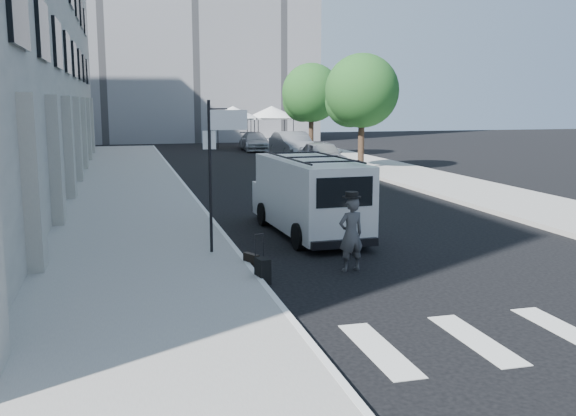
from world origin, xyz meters
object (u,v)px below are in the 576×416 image
parked_car_a (322,156)px  parked_car_b (293,146)px  briefcase (251,261)px  suitcase (263,270)px  cargo_van (308,195)px  parked_car_c (255,142)px  businessman (351,234)px

parked_car_a → parked_car_b: 6.66m
parked_car_b → briefcase: bearing=-108.5°
briefcase → parked_car_a: parked_car_a is taller
parked_car_a → suitcase: bearing=-110.5°
parked_car_a → parked_car_b: bearing=89.0°
cargo_van → parked_car_c: (4.64, 29.28, -0.42)m
suitcase → cargo_van: 5.05m
businessman → parked_car_a: (5.55, 19.31, -0.03)m
suitcase → parked_car_b: parked_car_b is taller
parked_car_c → briefcase: bearing=-99.6°
cargo_van → parked_car_a: size_ratio=1.21×
briefcase → cargo_van: (2.26, 3.29, 0.91)m
suitcase → briefcase: bearing=78.2°
businessman → briefcase: 2.25m
briefcase → parked_car_a: size_ratio=0.10×
cargo_van → parked_car_b: cargo_van is taller
suitcase → cargo_van: bearing=51.2°
parked_car_a → parked_car_b: size_ratio=0.88×
businessman → cargo_van: cargo_van is taller
businessman → suitcase: (-2.05, -0.46, -0.54)m
briefcase → parked_car_c: 33.29m
suitcase → cargo_van: (2.26, 4.44, 0.82)m
briefcase → parked_car_c: bearing=52.2°
briefcase → parked_car_a: (7.60, 18.62, 0.61)m
businessman → cargo_van: size_ratio=0.29×
businessman → parked_car_b: bearing=-112.9°
cargo_van → briefcase: bearing=-127.4°
businessman → suitcase: size_ratio=1.62×
businessman → parked_car_b: size_ratio=0.31×
cargo_van → parked_car_a: cargo_van is taller
businessman → briefcase: bearing=-29.1°
parked_car_b → cargo_van: bearing=-105.5°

